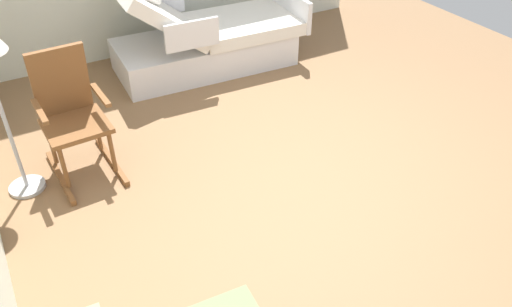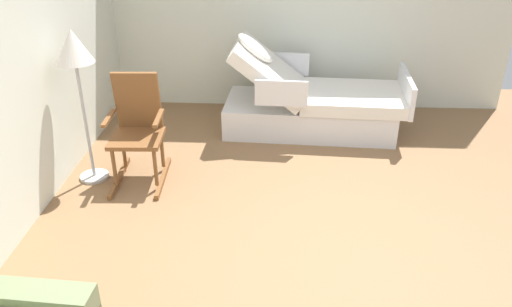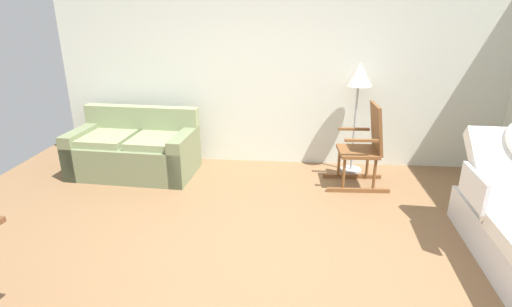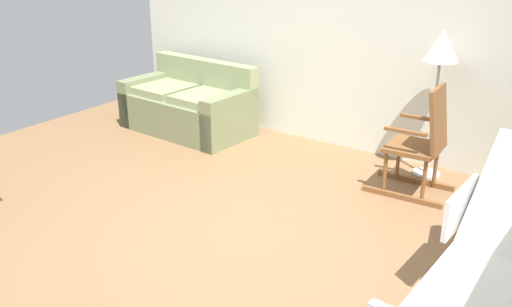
% 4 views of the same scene
% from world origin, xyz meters
% --- Properties ---
extents(ground_plane, '(7.47, 7.47, 0.00)m').
position_xyz_m(ground_plane, '(0.00, 0.00, 0.00)').
color(ground_plane, olive).
extents(side_wall, '(0.10, 4.99, 2.70)m').
position_xyz_m(side_wall, '(3.04, 0.00, 1.35)').
color(side_wall, silver).
rests_on(side_wall, ground).
extents(hospital_bed, '(1.09, 2.11, 1.16)m').
position_xyz_m(hospital_bed, '(2.24, -0.04, 0.32)').
color(hospital_bed, silver).
rests_on(hospital_bed, ground).
extents(rocking_chair, '(0.78, 0.52, 1.05)m').
position_xyz_m(rocking_chair, '(1.04, 1.66, 0.50)').
color(rocking_chair, brown).
rests_on(rocking_chair, ground).
extents(floor_lamp, '(0.34, 0.34, 1.48)m').
position_xyz_m(floor_lamp, '(0.98, 2.13, 1.23)').
color(floor_lamp, '#B2B5BA').
rests_on(floor_lamp, ground).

